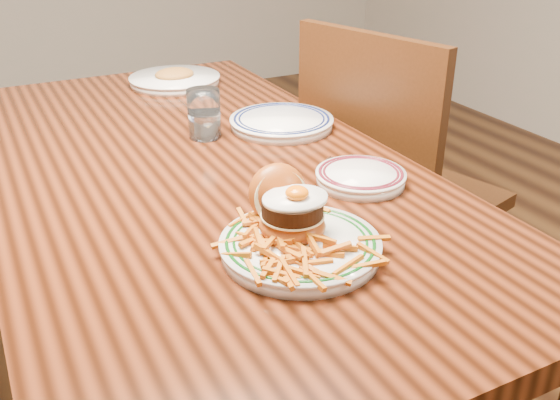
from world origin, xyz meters
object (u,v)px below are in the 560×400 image
chair_right (390,188)px  side_plate (361,176)px  table (196,200)px  main_plate (296,231)px

chair_right → side_plate: chair_right is taller
table → side_plate: bearing=-44.0°
table → main_plate: size_ratio=5.93×
table → side_plate: size_ratio=8.37×
table → chair_right: (0.60, 0.09, -0.14)m
main_plate → side_plate: main_plate is taller
chair_right → main_plate: (-0.58, -0.51, 0.26)m
table → chair_right: bearing=8.6°
table → side_plate: side_plate is taller
side_plate → chair_right: bearing=66.3°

